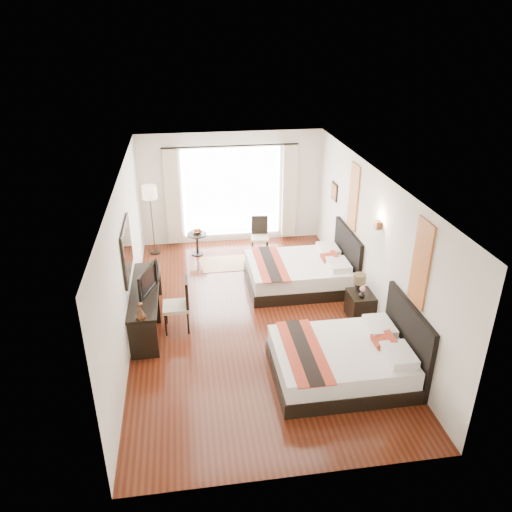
{
  "coord_description": "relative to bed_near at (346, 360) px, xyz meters",
  "views": [
    {
      "loc": [
        -1.15,
        -8.1,
        5.22
      ],
      "look_at": [
        0.14,
        0.5,
        1.07
      ],
      "focal_mm": 35.0,
      "sensor_mm": 36.0,
      "label": 1
    }
  ],
  "objects": [
    {
      "name": "mirror_frame",
      "position": [
        -3.44,
        2.02,
        1.23
      ],
      "size": [
        0.04,
        1.25,
        0.95
      ],
      "primitive_type": "cube",
      "color": "black",
      "rests_on": "wall_desk"
    },
    {
      "name": "fruit_bowl",
      "position": [
        -2.13,
        5.01,
        0.25
      ],
      "size": [
        0.29,
        0.29,
        0.05
      ],
      "primitive_type": "imported",
      "rotation": [
        0.0,
        0.0,
        0.38
      ],
      "color": "#452718",
      "rests_on": "side_table"
    },
    {
      "name": "wall_window",
      "position": [
        -1.22,
        5.7,
        1.08
      ],
      "size": [
        4.5,
        0.01,
        2.8
      ],
      "primitive_type": "cube",
      "color": "silver",
      "rests_on": "floor"
    },
    {
      "name": "bed_near",
      "position": [
        0.0,
        0.0,
        0.0
      ],
      "size": [
        2.18,
        1.7,
        1.23
      ],
      "color": "black",
      "rests_on": "floor"
    },
    {
      "name": "wall_sconce",
      "position": [
        0.97,
        1.63,
        1.6
      ],
      "size": [
        0.1,
        0.14,
        0.14
      ],
      "primitive_type": "cube",
      "color": "#4E2E1C",
      "rests_on": "wall_headboard"
    },
    {
      "name": "wall_entry",
      "position": [
        -1.22,
        -1.79,
        1.08
      ],
      "size": [
        4.5,
        0.01,
        2.8
      ],
      "primitive_type": "cube",
      "color": "silver",
      "rests_on": "floor"
    },
    {
      "name": "window_chair",
      "position": [
        -0.63,
        4.81,
        -0.04
      ],
      "size": [
        0.47,
        0.47,
        0.92
      ],
      "rotation": [
        0.0,
        0.0,
        -1.68
      ],
      "color": "beige",
      "rests_on": "floor"
    },
    {
      "name": "drape_right",
      "position": [
        0.23,
        5.59,
        0.96
      ],
      "size": [
        0.35,
        0.14,
        2.35
      ],
      "primitive_type": "cube",
      "color": "beige",
      "rests_on": "floor"
    },
    {
      "name": "bed_far",
      "position": [
        0.0,
        3.08,
        -0.0
      ],
      "size": [
        2.17,
        1.69,
        1.23
      ],
      "color": "black",
      "rests_on": "floor"
    },
    {
      "name": "vase",
      "position": [
        0.77,
        1.5,
        0.24
      ],
      "size": [
        0.15,
        0.15,
        0.12
      ],
      "primitive_type": "imported",
      "rotation": [
        0.0,
        0.0,
        0.35
      ],
      "color": "black",
      "rests_on": "nightstand"
    },
    {
      "name": "television",
      "position": [
        -3.19,
        1.92,
        0.67
      ],
      "size": [
        0.38,
        0.81,
        0.47
      ],
      "primitive_type": "imported",
      "rotation": [
        0.0,
        0.0,
        1.23
      ],
      "color": "black",
      "rests_on": "console_desk"
    },
    {
      "name": "window_glass",
      "position": [
        -1.22,
        5.69,
        0.98
      ],
      "size": [
        2.4,
        0.02,
        2.2
      ],
      "primitive_type": "cube",
      "color": "white",
      "rests_on": "wall_window"
    },
    {
      "name": "floor",
      "position": [
        -1.22,
        1.96,
        -0.32
      ],
      "size": [
        4.5,
        7.5,
        0.01
      ],
      "primitive_type": "cube",
      "color": "#3B130A",
      "rests_on": "ground"
    },
    {
      "name": "jute_rug",
      "position": [
        -1.44,
        4.34,
        -0.31
      ],
      "size": [
        1.25,
        0.85,
        0.01
      ],
      "primitive_type": "cube",
      "rotation": [
        0.0,
        0.0,
        -0.0
      ],
      "color": "tan",
      "rests_on": "floor"
    },
    {
      "name": "mirror_glass",
      "position": [
        -3.41,
        2.02,
        1.23
      ],
      "size": [
        0.01,
        1.12,
        0.82
      ],
      "primitive_type": "cube",
      "color": "white",
      "rests_on": "mirror_frame"
    },
    {
      "name": "side_table",
      "position": [
        -2.15,
        4.97,
        -0.05
      ],
      "size": [
        0.47,
        0.47,
        0.54
      ],
      "primitive_type": "cylinder",
      "color": "black",
      "rests_on": "floor"
    },
    {
      "name": "table_lamp",
      "position": [
        0.79,
        1.75,
        0.44
      ],
      "size": [
        0.24,
        0.24,
        0.38
      ],
      "color": "black",
      "rests_on": "nightstand"
    },
    {
      "name": "drape_left",
      "position": [
        -2.67,
        5.59,
        0.96
      ],
      "size": [
        0.35,
        0.14,
        2.35
      ],
      "primitive_type": "cube",
      "color": "beige",
      "rests_on": "floor"
    },
    {
      "name": "floor_lamp",
      "position": [
        -3.18,
        5.2,
        1.13
      ],
      "size": [
        0.35,
        0.35,
        1.72
      ],
      "color": "black",
      "rests_on": "floor"
    },
    {
      "name": "wall_headboard",
      "position": [
        1.03,
        1.96,
        1.08
      ],
      "size": [
        0.01,
        7.5,
        2.8
      ],
      "primitive_type": "cube",
      "color": "silver",
      "rests_on": "floor"
    },
    {
      "name": "wall_desk",
      "position": [
        -3.46,
        1.96,
        1.08
      ],
      "size": [
        0.01,
        7.5,
        2.8
      ],
      "primitive_type": "cube",
      "color": "silver",
      "rests_on": "floor"
    },
    {
      "name": "console_desk",
      "position": [
        -3.21,
        2.02,
        0.06
      ],
      "size": [
        0.5,
        2.2,
        0.76
      ],
      "primitive_type": "cube",
      "color": "black",
      "rests_on": "floor"
    },
    {
      "name": "art_panel_near",
      "position": [
        1.01,
        0.0,
        1.63
      ],
      "size": [
        0.03,
        0.5,
        1.35
      ],
      "primitive_type": "cube",
      "color": "maroon",
      "rests_on": "wall_headboard"
    },
    {
      "name": "sheer_curtain",
      "position": [
        -1.22,
        5.63,
        0.98
      ],
      "size": [
        2.3,
        0.02,
        2.1
      ],
      "primitive_type": "cube",
      "color": "white",
      "rests_on": "wall_window"
    },
    {
      "name": "nightstand",
      "position": [
        0.81,
        1.63,
        -0.05
      ],
      "size": [
        0.45,
        0.55,
        0.53
      ],
      "primitive_type": "cube",
      "color": "black",
      "rests_on": "floor"
    },
    {
      "name": "ceiling",
      "position": [
        -1.22,
        1.96,
        2.47
      ],
      "size": [
        4.5,
        7.5,
        0.02
      ],
      "primitive_type": "cube",
      "color": "white",
      "rests_on": "wall_headboard"
    },
    {
      "name": "bronze_figurine",
      "position": [
        -3.21,
        1.02,
        0.57
      ],
      "size": [
        0.18,
        0.18,
        0.26
      ],
      "primitive_type": null,
      "rotation": [
        0.0,
        0.0,
        -0.01
      ],
      "color": "#4E2E1C",
      "rests_on": "console_desk"
    },
    {
      "name": "desk_chair",
      "position": [
        -2.63,
        1.78,
        -0.01
      ],
      "size": [
        0.48,
        0.48,
        1.02
      ],
      "rotation": [
        0.0,
        0.0,
        3.14
      ],
      "color": "beige",
      "rests_on": "floor"
    },
    {
      "name": "art_panel_far",
      "position": [
        1.01,
        3.08,
        1.63
      ],
      "size": [
        0.03,
        0.5,
        1.35
      ],
      "primitive_type": "cube",
      "color": "maroon",
      "rests_on": "wall_headboard"
    }
  ]
}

